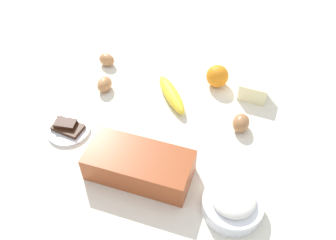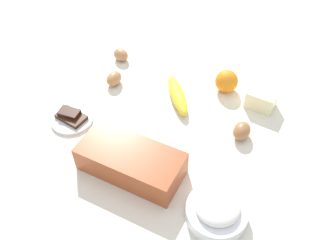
{
  "view_description": "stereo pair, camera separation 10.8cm",
  "coord_description": "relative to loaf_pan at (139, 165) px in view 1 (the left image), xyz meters",
  "views": [
    {
      "loc": [
        -0.2,
        0.71,
        0.83
      ],
      "look_at": [
        0.0,
        0.0,
        0.04
      ],
      "focal_mm": 38.88,
      "sensor_mm": 36.0,
      "label": 1
    },
    {
      "loc": [
        -0.3,
        0.67,
        0.83
      ],
      "look_at": [
        0.0,
        0.0,
        0.04
      ],
      "focal_mm": 38.88,
      "sensor_mm": 36.0,
      "label": 2
    }
  ],
  "objects": [
    {
      "name": "egg_near_butter",
      "position": [
        0.22,
        -0.29,
        -0.02
      ],
      "size": [
        0.05,
        0.06,
        0.05
      ],
      "primitive_type": "ellipsoid",
      "rotation": [
        0.0,
        1.57,
        4.71
      ],
      "color": "#BB7E4C",
      "rests_on": "ground_plane"
    },
    {
      "name": "banana",
      "position": [
        -0.0,
        -0.31,
        -0.02
      ],
      "size": [
        0.15,
        0.18,
        0.04
      ],
      "primitive_type": "ellipsoid",
      "rotation": [
        0.0,
        0.0,
        5.36
      ],
      "color": "yellow",
      "rests_on": "ground_plane"
    },
    {
      "name": "butter_block",
      "position": [
        -0.26,
        -0.39,
        -0.01
      ],
      "size": [
        0.1,
        0.07,
        0.06
      ],
      "primitive_type": "cube",
      "rotation": [
        0.0,
        0.0,
        -0.09
      ],
      "color": "#F4EDB2",
      "rests_on": "ground_plane"
    },
    {
      "name": "egg_beside_bowl",
      "position": [
        -0.24,
        -0.24,
        -0.02
      ],
      "size": [
        0.05,
        0.07,
        0.05
      ],
      "primitive_type": "ellipsoid",
      "rotation": [
        0.0,
        1.57,
        4.66
      ],
      "color": "#A16C41",
      "rests_on": "ground_plane"
    },
    {
      "name": "chocolate_plate",
      "position": [
        0.26,
        -0.09,
        -0.03
      ],
      "size": [
        0.13,
        0.13,
        0.03
      ],
      "color": "white",
      "rests_on": "ground_plane"
    },
    {
      "name": "ground_plane",
      "position": [
        -0.03,
        -0.18,
        -0.05
      ],
      "size": [
        2.4,
        2.4,
        0.02
      ],
      "primitive_type": "cube",
      "color": "silver"
    },
    {
      "name": "orange_fruit",
      "position": [
        -0.13,
        -0.42,
        -0.0
      ],
      "size": [
        0.08,
        0.08,
        0.08
      ],
      "primitive_type": "sphere",
      "color": "orange",
      "rests_on": "ground_plane"
    },
    {
      "name": "loaf_pan",
      "position": [
        0.0,
        0.0,
        0.0
      ],
      "size": [
        0.29,
        0.14,
        0.08
      ],
      "rotation": [
        0.0,
        0.0,
        -0.04
      ],
      "color": "#9E4723",
      "rests_on": "ground_plane"
    },
    {
      "name": "egg_loose",
      "position": [
        0.27,
        -0.42,
        -0.02
      ],
      "size": [
        0.07,
        0.06,
        0.04
      ],
      "primitive_type": "ellipsoid",
      "rotation": [
        0.0,
        1.57,
        6.01
      ],
      "color": "#B77C4B",
      "rests_on": "ground_plane"
    },
    {
      "name": "flour_bowl",
      "position": [
        -0.26,
        0.04,
        -0.01
      ],
      "size": [
        0.15,
        0.15,
        0.07
      ],
      "color": "white",
      "rests_on": "ground_plane"
    }
  ]
}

